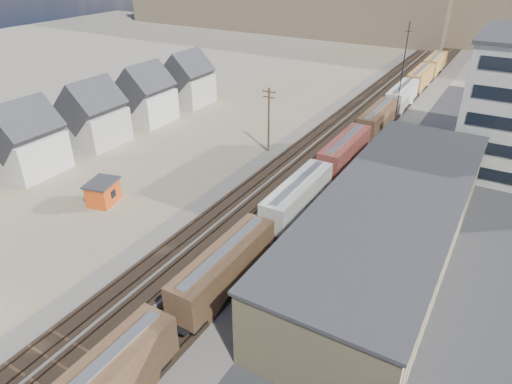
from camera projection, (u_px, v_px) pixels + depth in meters
The scene contains 12 objects.
ground at pixel (102, 361), 35.51m from camera, with size 300.00×300.00×0.00m, color #6B6356.
ballast_bed at pixel (339, 144), 73.26m from camera, with size 18.00×200.00×0.06m, color #4C4742.
dirt_yard at pixel (201, 141), 74.58m from camera, with size 24.00×180.00×0.03m, color #6E604B.
asphalt_lot at pixel (471, 226), 52.18m from camera, with size 26.00×120.00×0.04m, color #232326.
rail_tracks at pixel (335, 143), 73.47m from camera, with size 11.40×200.00×0.24m.
freight_train at pixel (363, 133), 69.96m from camera, with size 3.00×119.74×4.46m.
warehouse at pixel (390, 224), 45.99m from camera, with size 12.40×40.40×7.25m.
utility_pole_north at pixel (269, 119), 68.44m from camera, with size 2.20×0.32×10.00m.
radio_mast at pixel (401, 79), 73.77m from camera, with size 1.20×0.16×18.00m.
townhouse_row at pixel (62, 129), 67.37m from camera, with size 8.15×68.16×10.47m.
maintenance_shed at pixel (103, 192), 56.23m from camera, with size 4.09×4.73×2.97m.
parked_car_blue at pixel (495, 151), 69.05m from camera, with size 2.78×6.04×1.68m, color navy.
Camera 1 is at (22.88, -15.27, 28.66)m, focal length 32.00 mm.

